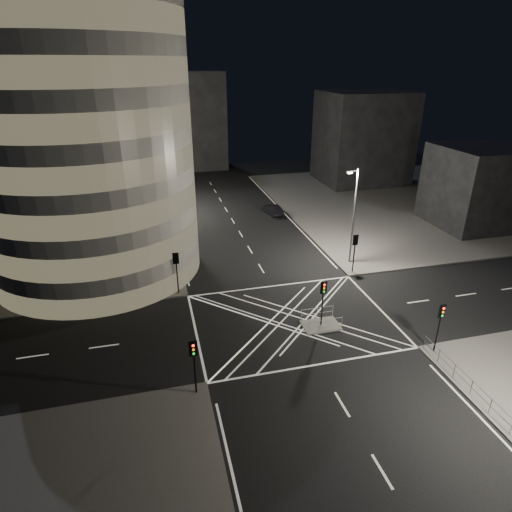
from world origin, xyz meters
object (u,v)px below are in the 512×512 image
object	(u,v)px
traffic_signal_fl	(176,265)
traffic_signal_nr	(440,319)
street_lamp_left_near	(163,220)
central_island	(321,325)
street_lamp_left_far	(156,176)
sedan	(273,210)
traffic_signal_fr	(355,246)
street_lamp_right_far	(353,214)
traffic_signal_nl	(194,358)
traffic_signal_island	(323,295)

from	to	relation	value
traffic_signal_fl	traffic_signal_nr	world-z (taller)	same
street_lamp_left_near	traffic_signal_nr	bearing A→B (deg)	-45.87
traffic_signal_nr	central_island	bearing A→B (deg)	142.07
street_lamp_left_far	sedan	bearing A→B (deg)	-13.39
traffic_signal_fr	street_lamp_right_far	xyz separation A→B (m)	(0.64, 2.20, 2.63)
street_lamp_left_near	sedan	world-z (taller)	street_lamp_left_near
central_island	traffic_signal_fl	bearing A→B (deg)	142.46
traffic_signal_nr	street_lamp_left_near	xyz separation A→B (m)	(-18.24, 18.80, 2.63)
traffic_signal_nl	traffic_signal_island	size ratio (longest dim) A/B	1.00
traffic_signal_fl	traffic_signal_nr	size ratio (longest dim) A/B	1.00
traffic_signal_nr	traffic_signal_island	distance (m)	8.62
traffic_signal_nl	street_lamp_left_far	size ratio (longest dim) A/B	0.40
street_lamp_left_far	traffic_signal_fl	bearing A→B (deg)	-88.43
street_lamp_left_near	street_lamp_right_far	distance (m)	19.11
central_island	street_lamp_left_near	bearing A→B (deg)	130.27
street_lamp_left_far	central_island	bearing A→B (deg)	-70.05
central_island	street_lamp_right_far	bearing A→B (deg)	54.70
street_lamp_left_near	street_lamp_left_far	size ratio (longest dim) A/B	1.00
traffic_signal_fr	street_lamp_left_far	size ratio (longest dim) A/B	0.40
traffic_signal_nl	traffic_signal_nr	size ratio (longest dim) A/B	1.00
traffic_signal_fl	traffic_signal_island	world-z (taller)	same
sedan	street_lamp_left_far	bearing A→B (deg)	-25.29
traffic_signal_fl	street_lamp_right_far	distance (m)	18.55
street_lamp_left_far	street_lamp_right_far	bearing A→B (deg)	-48.06
central_island	street_lamp_right_far	world-z (taller)	street_lamp_right_far
traffic_signal_nl	street_lamp_right_far	distance (m)	24.27
central_island	sedan	world-z (taller)	sedan
traffic_signal_nr	street_lamp_right_far	bearing A→B (deg)	87.70
traffic_signal_fl	street_lamp_left_near	bearing A→B (deg)	96.97
central_island	traffic_signal_nr	distance (m)	9.08
traffic_signal_fl	traffic_signal_nl	xyz separation A→B (m)	(0.00, -13.60, 0.00)
traffic_signal_fr	sedan	bearing A→B (deg)	98.16
street_lamp_left_near	sedan	bearing A→B (deg)	42.86
street_lamp_left_far	traffic_signal_nl	bearing A→B (deg)	-89.01
street_lamp_right_far	sedan	bearing A→B (deg)	101.21
traffic_signal_nl	street_lamp_right_far	xyz separation A→B (m)	(18.24, 15.80, 2.63)
traffic_signal_nr	traffic_signal_fl	bearing A→B (deg)	142.31
street_lamp_right_far	central_island	bearing A→B (deg)	-125.30
traffic_signal_fl	traffic_signal_nl	bearing A→B (deg)	-90.00
traffic_signal_fr	traffic_signal_island	size ratio (longest dim) A/B	1.00
traffic_signal_fr	street_lamp_left_near	size ratio (longest dim) A/B	0.40
central_island	traffic_signal_nr	size ratio (longest dim) A/B	0.75
street_lamp_left_near	street_lamp_right_far	bearing A→B (deg)	-9.03
traffic_signal_fr	sedan	distance (m)	19.85
traffic_signal_nr	traffic_signal_island	bearing A→B (deg)	142.07
traffic_signal_nr	street_lamp_left_far	distance (m)	41.15
traffic_signal_nl	street_lamp_right_far	size ratio (longest dim) A/B	0.40
traffic_signal_island	street_lamp_left_near	bearing A→B (deg)	130.27
traffic_signal_nl	street_lamp_left_near	xyz separation A→B (m)	(-0.64, 18.80, 2.63)
central_island	street_lamp_left_far	xyz separation A→B (m)	(-11.44, 31.50, 5.47)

